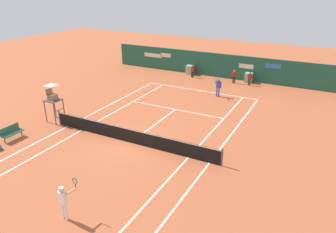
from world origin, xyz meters
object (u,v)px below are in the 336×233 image
at_px(player_bench, 11,132).
at_px(ball_kid_right_post, 250,78).
at_px(umpire_chair, 53,98).
at_px(tennis_ball_by_sideline, 122,104).
at_px(ball_kid_centre_post, 192,70).
at_px(player_near_side, 64,200).
at_px(ball_kid_left_post, 234,76).
at_px(player_on_baseline, 218,86).

height_order(player_bench, ball_kid_right_post, ball_kid_right_post).
bearing_deg(umpire_chair, tennis_ball_by_sideline, 155.31).
xyz_separation_m(umpire_chair, ball_kid_centre_post, (4.21, 15.20, -0.98)).
xyz_separation_m(player_near_side, ball_kid_centre_post, (-3.98, 22.68, -0.20)).
distance_m(umpire_chair, ball_kid_centre_post, 15.80).
distance_m(player_near_side, ball_kid_right_post, 22.78).
bearing_deg(ball_kid_centre_post, umpire_chair, 85.15).
height_order(ball_kid_left_post, ball_kid_right_post, ball_kid_left_post).
distance_m(ball_kid_left_post, ball_kid_centre_post, 4.52).
bearing_deg(player_on_baseline, ball_kid_right_post, -126.43).
bearing_deg(umpire_chair, ball_kid_left_post, 150.13).
xyz_separation_m(player_on_baseline, ball_kid_right_post, (1.64, 4.59, -0.22)).
distance_m(player_bench, tennis_ball_by_sideline, 8.85).
bearing_deg(player_bench, player_on_baseline, 147.34).
xyz_separation_m(player_bench, tennis_ball_by_sideline, (2.65, 8.43, -0.48)).
xyz_separation_m(player_near_side, tennis_ball_by_sideline, (-5.89, 12.48, -0.94)).
relative_size(ball_kid_left_post, ball_kid_right_post, 1.03).
relative_size(umpire_chair, player_bench, 1.93).
height_order(player_near_side, ball_kid_left_post, player_near_side).
relative_size(player_on_baseline, tennis_ball_by_sideline, 27.29).
height_order(player_near_side, ball_kid_right_post, player_near_side).
bearing_deg(ball_kid_right_post, player_bench, 60.44).
xyz_separation_m(umpire_chair, player_on_baseline, (8.65, 10.61, -0.80)).
bearing_deg(player_on_baseline, ball_kid_centre_post, -62.70).
bearing_deg(player_on_baseline, player_bench, 40.55).
distance_m(player_on_baseline, ball_kid_right_post, 4.88).
bearing_deg(tennis_ball_by_sideline, ball_kid_left_post, 57.76).
xyz_separation_m(player_bench, ball_kid_left_post, (9.08, 18.62, 0.27)).
bearing_deg(umpire_chair, player_on_baseline, 140.81).
height_order(player_bench, tennis_ball_by_sideline, player_bench).
distance_m(player_on_baseline, ball_kid_centre_post, 6.39).
bearing_deg(ball_kid_left_post, player_on_baseline, 89.80).
bearing_deg(player_bench, ball_kid_centre_post, 166.26).
distance_m(player_near_side, ball_kid_centre_post, 23.02).
relative_size(player_bench, player_near_side, 0.77).
bearing_deg(ball_kid_left_post, umpire_chair, 60.91).
xyz_separation_m(umpire_chair, tennis_ball_by_sideline, (2.30, 5.01, -1.73)).
xyz_separation_m(player_bench, ball_kid_centre_post, (4.55, 18.62, 0.27)).
xyz_separation_m(umpire_chair, player_near_side, (8.19, -7.48, -0.79)).
bearing_deg(player_near_side, tennis_ball_by_sideline, 121.52).
bearing_deg(ball_kid_left_post, player_bench, 64.80).
distance_m(player_on_baseline, tennis_ball_by_sideline, 8.52).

